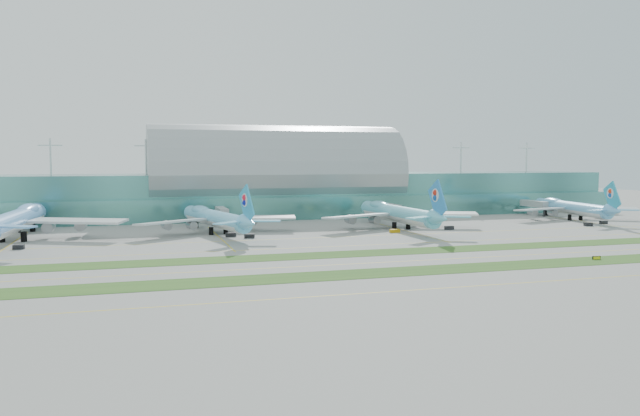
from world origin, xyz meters
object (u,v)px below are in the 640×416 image
object	(u,v)px
airliner_c	(397,212)
taxiway_sign_east	(596,258)
terminal	(276,186)
airliner_b	(215,217)
airliner_d	(571,207)
airliner_a	(16,219)

from	to	relation	value
airliner_c	taxiway_sign_east	bearing A→B (deg)	-77.66
terminal	taxiway_sign_east	distance (m)	164.73
airliner_b	taxiway_sign_east	distance (m)	127.72
airliner_d	taxiway_sign_east	size ratio (longest dim) A/B	28.03
airliner_c	taxiway_sign_east	distance (m)	88.18
airliner_a	airliner_d	world-z (taller)	airliner_a
terminal	airliner_d	distance (m)	135.27
airliner_a	taxiway_sign_east	distance (m)	180.33
terminal	airliner_b	size ratio (longest dim) A/B	4.96
airliner_c	terminal	bearing A→B (deg)	113.55
airliner_a	airliner_d	size ratio (longest dim) A/B	1.24
terminal	taxiway_sign_east	xyz separation A→B (m)	(53.14, -155.32, -13.73)
taxiway_sign_east	terminal	bearing A→B (deg)	114.60
taxiway_sign_east	airliner_a	bearing A→B (deg)	156.04
airliner_a	airliner_b	bearing A→B (deg)	3.52
airliner_a	taxiway_sign_east	xyz separation A→B (m)	(156.58, -89.21, -6.51)
airliner_a	airliner_b	size ratio (longest dim) A/B	1.21
airliner_a	airliner_c	size ratio (longest dim) A/B	1.13
airliner_d	airliner_a	bearing A→B (deg)	-170.82
airliner_b	airliner_d	xyz separation A→B (m)	(159.02, 6.56, -0.21)
airliner_b	airliner_d	distance (m)	159.16
airliner_b	airliner_c	distance (m)	70.14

